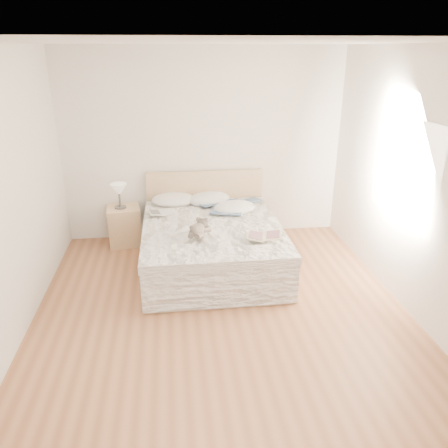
{
  "coord_description": "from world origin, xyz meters",
  "views": [
    {
      "loc": [
        -0.47,
        -3.94,
        2.66
      ],
      "look_at": [
        0.15,
        1.05,
        0.62
      ],
      "focal_mm": 35.0,
      "sensor_mm": 36.0,
      "label": 1
    }
  ],
  "objects_px": {
    "table_lamp": "(119,191)",
    "teddy_bear": "(197,235)",
    "photo_book": "(161,213)",
    "childrens_book": "(264,236)",
    "bed": "(212,243)",
    "nightstand": "(125,226)"
  },
  "relations": [
    {
      "from": "bed",
      "to": "table_lamp",
      "type": "relative_size",
      "value": 6.08
    },
    {
      "from": "childrens_book",
      "to": "table_lamp",
      "type": "bearing_deg",
      "value": 156.75
    },
    {
      "from": "nightstand",
      "to": "bed",
      "type": "bearing_deg",
      "value": -34.0
    },
    {
      "from": "teddy_bear",
      "to": "table_lamp",
      "type": "bearing_deg",
      "value": 148.21
    },
    {
      "from": "bed",
      "to": "photo_book",
      "type": "bearing_deg",
      "value": 153.28
    },
    {
      "from": "nightstand",
      "to": "teddy_bear",
      "type": "height_order",
      "value": "teddy_bear"
    },
    {
      "from": "nightstand",
      "to": "childrens_book",
      "type": "xyz_separation_m",
      "value": [
        1.74,
        -1.39,
        0.35
      ]
    },
    {
      "from": "bed",
      "to": "teddy_bear",
      "type": "distance_m",
      "value": 0.65
    },
    {
      "from": "table_lamp",
      "to": "photo_book",
      "type": "relative_size",
      "value": 1.1
    },
    {
      "from": "bed",
      "to": "table_lamp",
      "type": "bearing_deg",
      "value": 147.04
    },
    {
      "from": "childrens_book",
      "to": "photo_book",
      "type": "bearing_deg",
      "value": 157.27
    },
    {
      "from": "table_lamp",
      "to": "teddy_bear",
      "type": "bearing_deg",
      "value": -52.25
    },
    {
      "from": "nightstand",
      "to": "table_lamp",
      "type": "distance_m",
      "value": 0.53
    },
    {
      "from": "bed",
      "to": "nightstand",
      "type": "distance_m",
      "value": 1.42
    },
    {
      "from": "photo_book",
      "to": "childrens_book",
      "type": "xyz_separation_m",
      "value": [
        1.2,
        -0.92,
        0.0
      ]
    },
    {
      "from": "bed",
      "to": "nightstand",
      "type": "relative_size",
      "value": 3.83
    },
    {
      "from": "bed",
      "to": "photo_book",
      "type": "relative_size",
      "value": 6.66
    },
    {
      "from": "childrens_book",
      "to": "teddy_bear",
      "type": "bearing_deg",
      "value": -171.85
    },
    {
      "from": "nightstand",
      "to": "teddy_bear",
      "type": "xyz_separation_m",
      "value": [
        0.97,
        -1.3,
        0.37
      ]
    },
    {
      "from": "table_lamp",
      "to": "teddy_bear",
      "type": "relative_size",
      "value": 1.09
    },
    {
      "from": "photo_book",
      "to": "childrens_book",
      "type": "bearing_deg",
      "value": -52.08
    },
    {
      "from": "photo_book",
      "to": "childrens_book",
      "type": "distance_m",
      "value": 1.51
    }
  ]
}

